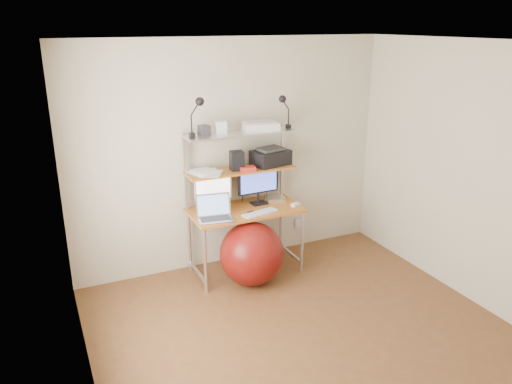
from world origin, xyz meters
The scene contains 20 objects.
room centered at (0.00, 0.00, 1.25)m, with size 3.60×3.60×3.60m.
computer_desk centered at (0.00, 1.50, 0.96)m, with size 1.20×0.60×1.57m.
wall_outlet centered at (0.85, 1.79, 0.30)m, with size 0.08×0.01×0.12m, color silver.
monitor_silver centered at (-0.31, 1.58, 0.97)m, with size 0.38×0.18×0.44m.
monitor_black centered at (0.20, 1.54, 0.98)m, with size 0.48×0.14×0.48m.
laptop centered at (-0.40, 1.32, 0.79)m, with size 0.39×0.34×0.31m.
keyboard centered at (0.09, 1.26, 0.75)m, with size 0.40×0.11×0.01m, color silver.
mouse centered at (0.53, 1.30, 0.75)m, with size 0.10×0.06×0.03m, color silver.
mac_mini centered at (0.41, 1.56, 0.76)m, with size 0.20×0.20×0.04m, color #BCBBC0.
phone centered at (0.01, 1.27, 0.74)m, with size 0.07×0.13×0.01m, color black.
printer centered at (0.36, 1.58, 1.24)m, with size 0.44×0.35×0.19m.
nas_cube centered at (-0.05, 1.55, 1.25)m, with size 0.14×0.14×0.20m, color black.
red_box centered at (0.04, 1.48, 1.17)m, with size 0.16×0.11×0.05m, color #AF271C.
scanner centered at (0.23, 1.56, 1.60)m, with size 0.40×0.30×0.10m.
box_white centered at (-0.21, 1.58, 1.61)m, with size 0.11×0.09×0.13m, color silver.
box_grey centered at (-0.39, 1.58, 1.60)m, with size 0.10×0.10×0.10m, color #313033.
clip_lamp_left centered at (-0.47, 1.50, 1.84)m, with size 0.16×0.09×0.40m.
clip_lamp_right centered at (0.48, 1.51, 1.81)m, with size 0.14×0.08×0.36m.
exercise_ball centered at (-0.05, 1.17, 0.34)m, with size 0.68×0.68×0.68m, color maroon.
paper_stack centered at (-0.39, 1.57, 1.17)m, with size 0.38×0.42×0.03m.
Camera 1 is at (-1.99, -3.14, 2.65)m, focal length 35.00 mm.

